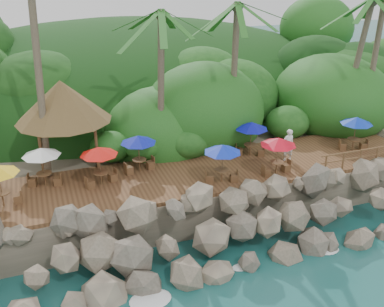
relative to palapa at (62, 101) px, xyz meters
name	(u,v)px	position (x,y,z in m)	size (l,w,h in m)	color
ground	(239,278)	(5.95, -9.68, -5.79)	(140.00, 140.00, 0.00)	#19514F
land_base	(146,131)	(5.95, 6.32, -4.74)	(32.00, 25.20, 2.10)	gray
jungle_hill	(125,114)	(5.95, 13.82, -5.79)	(44.80, 28.00, 15.40)	#143811
seawall	(221,231)	(5.95, -7.68, -4.64)	(29.00, 4.00, 2.30)	gray
terrace	(192,174)	(5.95, -3.68, -3.59)	(26.00, 5.00, 0.20)	brown
jungle_foliage	(150,150)	(5.95, 5.32, -5.79)	(44.00, 16.00, 12.00)	#143811
foam_line	(236,273)	(5.95, -9.38, -5.76)	(25.20, 0.80, 0.06)	white
palapa	(62,101)	(0.00, 0.00, 0.00)	(5.07, 5.07, 4.60)	brown
dining_clusters	(159,149)	(4.16, -3.88, -1.81)	(23.10, 4.58, 2.02)	brown
railing	(377,153)	(15.85, -6.03, -2.88)	(7.20, 0.10, 1.00)	brown
waiter	(288,145)	(11.48, -3.98, -2.57)	(0.67, 0.44, 1.84)	white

